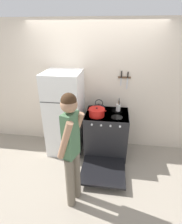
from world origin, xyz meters
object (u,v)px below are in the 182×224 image
(tea_kettle, at_px, (99,107))
(utensil_jar, at_px, (118,107))
(person, at_px, (71,147))
(stove_range, at_px, (106,134))
(dutch_oven_pot, at_px, (97,112))
(refrigerator, at_px, (65,114))

(tea_kettle, relative_size, utensil_jar, 0.94)
(utensil_jar, height_order, person, person)
(stove_range, bearing_deg, dutch_oven_pot, -152.15)
(refrigerator, relative_size, utensil_jar, 6.08)
(refrigerator, distance_m, stove_range, 0.92)
(utensil_jar, distance_m, person, 1.49)
(refrigerator, xyz_separation_m, utensil_jar, (1.04, 0.14, 0.14))
(stove_range, bearing_deg, refrigerator, 177.42)
(refrigerator, bearing_deg, tea_kettle, 11.59)
(tea_kettle, distance_m, utensil_jar, 0.38)
(utensil_jar, bearing_deg, tea_kettle, -178.96)
(refrigerator, xyz_separation_m, person, (0.44, -1.23, 0.14))
(refrigerator, bearing_deg, person, -70.32)
(refrigerator, distance_m, utensil_jar, 1.06)
(refrigerator, xyz_separation_m, stove_range, (0.83, -0.04, -0.39))
(tea_kettle, height_order, utensil_jar, utensil_jar)
(stove_range, height_order, person, person)
(dutch_oven_pot, height_order, person, person)
(stove_range, xyz_separation_m, person, (-0.39, -1.19, 0.53))
(stove_range, bearing_deg, person, -108.34)
(stove_range, relative_size, person, 0.82)
(utensil_jar, bearing_deg, refrigerator, -172.17)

